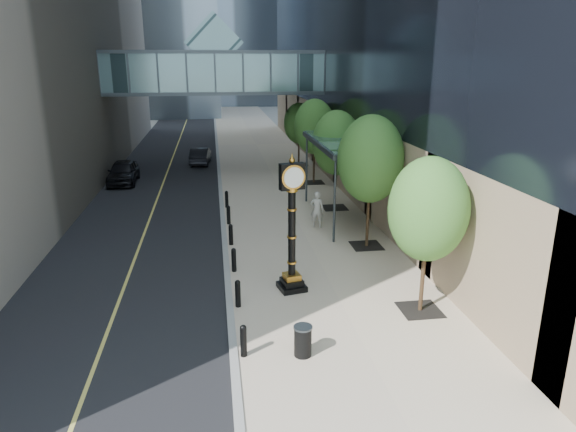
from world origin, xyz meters
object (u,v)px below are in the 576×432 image
object	(u,v)px
pedestrian	(317,209)
car_far	(201,156)
street_clock	(292,235)
car_near	(123,172)
trash_bin	(303,342)

from	to	relation	value
pedestrian	car_far	world-z (taller)	pedestrian
street_clock	pedestrian	distance (m)	7.77
street_clock	car_near	size ratio (longest dim) A/B	1.09
car_near	car_far	size ratio (longest dim) A/B	1.13
street_clock	trash_bin	world-z (taller)	street_clock
trash_bin	pedestrian	size ratio (longest dim) A/B	0.47
car_near	pedestrian	bearing A→B (deg)	-46.27
pedestrian	car_near	distance (m)	16.61
car_far	car_near	bearing A→B (deg)	54.70
street_clock	car_near	distance (m)	21.29
car_near	car_far	bearing A→B (deg)	49.09
street_clock	trash_bin	distance (m)	4.90
car_far	street_clock	bearing A→B (deg)	103.75
street_clock	car_far	xyz separation A→B (m)	(-3.85, 25.39, -1.57)
street_clock	car_far	distance (m)	25.73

